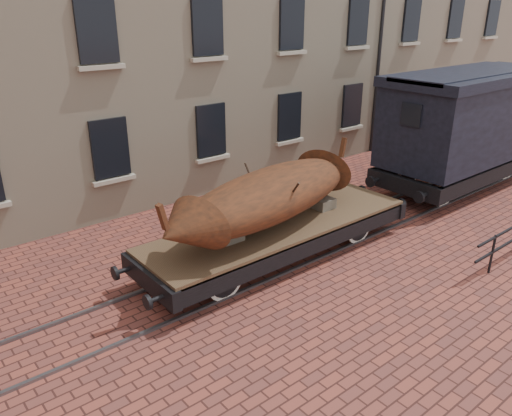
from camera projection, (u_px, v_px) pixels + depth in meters
ground at (290, 253)px, 13.01m from camera, size 90.00×90.00×0.00m
rail_track at (290, 252)px, 13.00m from camera, size 30.00×1.52×0.06m
flatcar_wagon at (280, 230)px, 12.49m from camera, size 8.21×2.23×1.24m
iron_boat at (270, 195)px, 11.91m from camera, size 6.73×2.88×1.61m
goods_van at (468, 116)px, 16.84m from camera, size 7.76×2.83×4.01m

